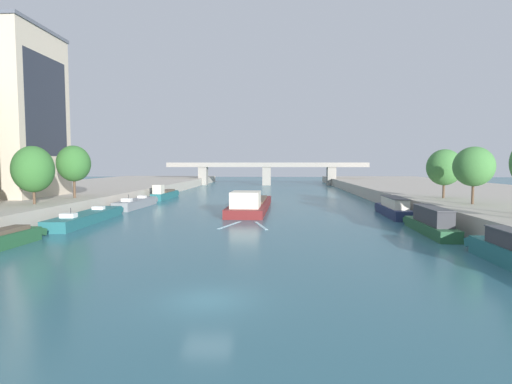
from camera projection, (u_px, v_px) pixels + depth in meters
The scene contains 16 objects.
ground_plane at pixel (207, 301), 20.55m from camera, with size 400.00×400.00×0.00m, color #336675.
quay_left at pixel (56, 194), 77.37m from camera, with size 36.00×170.00×2.27m, color #B7AD9E.
quay_right at pixel (473, 196), 73.14m from camera, with size 36.00×170.00×2.27m, color #B7AD9E.
barge_midriver at pixel (251, 204), 60.65m from camera, with size 5.87×24.72×3.35m.
wake_behind_barge at pixel (245, 225), 45.78m from camera, with size 5.60×5.97×0.03m.
moored_boat_left_lone at pixel (88, 217), 48.18m from camera, with size 3.37×16.80×2.30m.
moored_boat_left_downstream at pixel (136, 203), 64.89m from camera, with size 3.04×13.77×2.41m.
moored_boat_left_gap_after at pixel (165, 194), 80.67m from camera, with size 2.33×13.53×3.05m.
moored_boat_right_second at pixel (431, 222), 40.29m from camera, with size 2.40×12.08×2.76m.
moored_boat_right_upstream at pixel (393, 208), 53.83m from camera, with size 2.76×12.81×2.64m.
tree_left_third at pixel (33, 169), 47.38m from camera, with size 4.74×4.74×6.93m.
tree_left_distant at pixel (74, 164), 56.02m from camera, with size 4.57×4.57×7.38m.
tree_right_end_of_row at pixel (474, 167), 47.20m from camera, with size 4.62×4.62×6.86m.
tree_right_midway at pixel (444, 167), 55.63m from camera, with size 4.77×4.77×6.86m.
building_left_middle at pixel (6, 113), 58.16m from camera, with size 12.73×13.27×24.44m.
bridge_far at pixel (267, 171), 133.30m from camera, with size 67.05×4.40×7.55m.
Camera 1 is at (3.59, -19.94, 7.05)m, focal length 27.92 mm.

